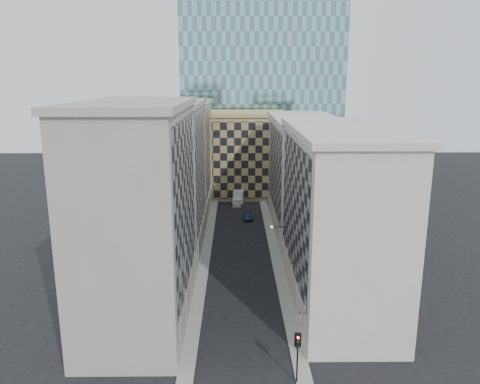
{
  "coord_description": "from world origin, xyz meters",
  "views": [
    {
      "loc": [
        -0.77,
        -36.74,
        25.85
      ],
      "look_at": [
        -0.24,
        14.13,
        13.51
      ],
      "focal_mm": 35.0,
      "sensor_mm": 36.0,
      "label": 1
    }
  ],
  "objects": [
    {
      "name": "dark_car",
      "position": [
        1.57,
        47.9,
        0.67
      ],
      "size": [
        1.6,
        4.11,
        1.33
      ],
      "primitive_type": "imported",
      "rotation": [
        0.0,
        0.0,
        0.05
      ],
      "color": "#101C3A",
      "rests_on": "ground"
    },
    {
      "name": "sidewalk_west",
      "position": [
        -5.25,
        30.0,
        0.07
      ],
      "size": [
        1.5,
        100.0,
        0.15
      ],
      "primitive_type": "cube",
      "color": "gray",
      "rests_on": "ground"
    },
    {
      "name": "bldg_right_a",
      "position": [
        10.88,
        15.0,
        10.32
      ],
      "size": [
        10.8,
        26.8,
        20.7
      ],
      "color": "beige",
      "rests_on": "ground"
    },
    {
      "name": "ground",
      "position": [
        0.0,
        0.0,
        0.0
      ],
      "size": [
        260.0,
        260.0,
        0.0
      ],
      "primitive_type": "plane",
      "color": "black",
      "rests_on": "ground"
    },
    {
      "name": "bldg_right_b",
      "position": [
        10.89,
        42.0,
        9.85
      ],
      "size": [
        10.8,
        28.8,
        19.7
      ],
      "color": "beige",
      "rests_on": "ground"
    },
    {
      "name": "tan_block",
      "position": [
        2.0,
        67.9,
        9.44
      ],
      "size": [
        16.8,
        14.8,
        18.8
      ],
      "color": "tan",
      "rests_on": "ground"
    },
    {
      "name": "flagpoles_left",
      "position": [
        -5.9,
        6.0,
        8.0
      ],
      "size": [
        0.1,
        6.33,
        2.33
      ],
      "color": "gray",
      "rests_on": "ground"
    },
    {
      "name": "box_truck",
      "position": [
        -0.14,
        59.06,
        1.21
      ],
      "size": [
        2.59,
        5.25,
        2.77
      ],
      "rotation": [
        0.0,
        0.0,
        -0.11
      ],
      "color": "silver",
      "rests_on": "ground"
    },
    {
      "name": "sidewalk_east",
      "position": [
        5.25,
        30.0,
        0.07
      ],
      "size": [
        1.5,
        100.0,
        0.15
      ],
      "primitive_type": "cube",
      "color": "gray",
      "rests_on": "ground"
    },
    {
      "name": "bldg_left_a",
      "position": [
        -10.88,
        11.0,
        11.82
      ],
      "size": [
        10.8,
        22.8,
        23.7
      ],
      "color": "#9B948C",
      "rests_on": "ground"
    },
    {
      "name": "bracket_lamp",
      "position": [
        4.38,
        24.0,
        6.2
      ],
      "size": [
        1.98,
        0.36,
        0.36
      ],
      "color": "black",
      "rests_on": "ground"
    },
    {
      "name": "shop_sign",
      "position": [
        5.42,
        3.56,
        3.83
      ],
      "size": [
        0.85,
        0.74,
        0.83
      ],
      "rotation": [
        0.0,
        0.0,
        -0.14
      ],
      "color": "black",
      "rests_on": "ground"
    },
    {
      "name": "bldg_left_c",
      "position": [
        -10.88,
        55.0,
        10.83
      ],
      "size": [
        10.8,
        22.8,
        21.7
      ],
      "color": "#9B948C",
      "rests_on": "ground"
    },
    {
      "name": "church_tower",
      "position": [
        0.0,
        82.0,
        26.95
      ],
      "size": [
        7.2,
        7.2,
        51.5
      ],
      "color": "#312B26",
      "rests_on": "ground"
    },
    {
      "name": "traffic_light",
      "position": [
        4.55,
        -1.04,
        3.45
      ],
      "size": [
        0.58,
        0.51,
        4.61
      ],
      "rotation": [
        0.0,
        0.0,
        -0.08
      ],
      "color": "black",
      "rests_on": "sidewalk_east"
    },
    {
      "name": "bldg_left_b",
      "position": [
        -10.88,
        33.0,
        11.32
      ],
      "size": [
        10.8,
        22.8,
        22.7
      ],
      "color": "gray",
      "rests_on": "ground"
    }
  ]
}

